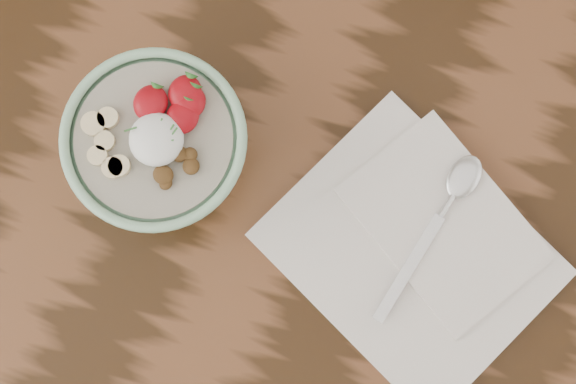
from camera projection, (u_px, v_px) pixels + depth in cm
name	position (u px, v px, depth cm)	size (l,w,h in cm)	color
table	(346.00, 242.00, 92.78)	(160.00, 90.00, 75.00)	black
breakfast_bowl	(160.00, 145.00, 78.61)	(17.73, 17.73, 11.96)	#92C59E
napkin	(417.00, 247.00, 82.71)	(33.37, 30.80, 1.65)	white
spoon	(450.00, 200.00, 81.94)	(5.98, 19.73, 1.03)	silver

